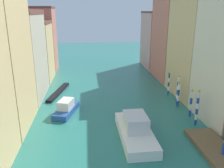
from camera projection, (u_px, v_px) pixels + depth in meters
The scene contains 17 objects.
ground_plane at pixel (110, 97), 41.40m from camera, with size 154.00×154.00×0.00m, color #28756B.
building_left_2 at pixel (18, 55), 39.41m from camera, with size 7.66×11.94×14.88m.
building_left_3 at pixel (33, 51), 50.28m from camera, with size 7.66×9.56×12.63m.
building_left_4 at pixel (40, 39), 58.19m from camera, with size 7.66×7.37×15.73m.
building_right_2 at pixel (199, 47), 40.19m from camera, with size 7.66×11.37×17.34m.
building_right_3 at pixel (175, 37), 50.89m from camera, with size 7.66×11.47×18.56m.
building_right_4 at pixel (159, 40), 62.42m from camera, with size 7.66×11.18×14.64m.
waterfront_dock at pixel (213, 147), 25.70m from camera, with size 3.45×7.71×0.52m.
person_on_dock at pixel (224, 148), 23.83m from camera, with size 0.36×0.36×1.55m.
mooring_pole_0 at pixel (197, 107), 30.65m from camera, with size 0.38×0.38×4.98m.
mooring_pole_1 at pixel (191, 103), 33.34m from camera, with size 0.38×0.38×4.11m.
mooring_pole_2 at pixel (178, 94), 36.78m from camera, with size 0.37×0.37×4.13m.
mooring_pole_3 at pixel (178, 89), 38.20m from camera, with size 0.39×0.39×4.82m.
mooring_pole_4 at pixel (169, 83), 41.94m from camera, with size 0.33×0.33×4.35m.
vaporetto_white at pixel (135, 130), 27.93m from camera, with size 3.70×9.79×2.97m.
gondola_black at pixel (58, 92), 43.50m from camera, with size 3.24×10.18×0.47m.
motorboat_0 at pixel (66, 108), 34.68m from camera, with size 3.78×6.25×2.13m.
Camera 1 is at (-3.90, -14.13, 14.57)m, focal length 37.46 mm.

